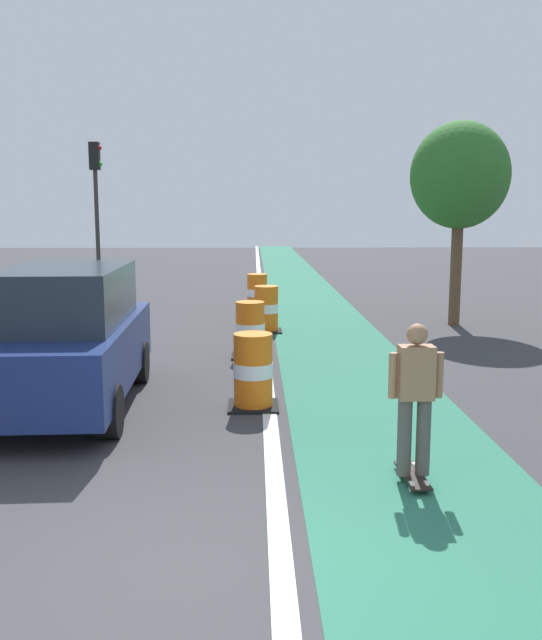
# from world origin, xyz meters

# --- Properties ---
(ground_plane) EXTENTS (100.00, 100.00, 0.00)m
(ground_plane) POSITION_xyz_m (0.00, 0.00, 0.00)
(ground_plane) COLOR #38383A
(bike_lane_strip) EXTENTS (2.50, 80.00, 0.01)m
(bike_lane_strip) POSITION_xyz_m (2.40, 12.00, 0.00)
(bike_lane_strip) COLOR #286B51
(bike_lane_strip) RESTS_ON ground
(lane_divider_stripe) EXTENTS (0.20, 80.00, 0.01)m
(lane_divider_stripe) POSITION_xyz_m (0.90, 12.00, 0.01)
(lane_divider_stripe) COLOR silver
(lane_divider_stripe) RESTS_ON ground
(skateboarder_on_lane) EXTENTS (0.57, 0.81, 1.69)m
(skateboarder_on_lane) POSITION_xyz_m (2.35, 1.89, 0.91)
(skateboarder_on_lane) COLOR black
(skateboarder_on_lane) RESTS_ON ground
(parked_suv_nearest) EXTENTS (2.05, 4.66, 2.04)m
(parked_suv_nearest) POSITION_xyz_m (-2.00, 4.79, 1.04)
(parked_suv_nearest) COLOR navy
(parked_suv_nearest) RESTS_ON ground
(traffic_barrel_front) EXTENTS (0.73, 0.73, 1.09)m
(traffic_barrel_front) POSITION_xyz_m (0.67, 4.70, 0.53)
(traffic_barrel_front) COLOR orange
(traffic_barrel_front) RESTS_ON ground
(traffic_barrel_mid) EXTENTS (0.73, 0.73, 1.09)m
(traffic_barrel_mid) POSITION_xyz_m (0.61, 8.23, 0.53)
(traffic_barrel_mid) COLOR orange
(traffic_barrel_mid) RESTS_ON ground
(traffic_barrel_back) EXTENTS (0.73, 0.73, 1.09)m
(traffic_barrel_back) POSITION_xyz_m (0.97, 11.08, 0.53)
(traffic_barrel_back) COLOR orange
(traffic_barrel_back) RESTS_ON ground
(traffic_barrel_far) EXTENTS (0.73, 0.73, 1.09)m
(traffic_barrel_far) POSITION_xyz_m (0.77, 14.26, 0.53)
(traffic_barrel_far) COLOR orange
(traffic_barrel_far) RESTS_ON ground
(traffic_light_corner) EXTENTS (0.41, 0.32, 5.10)m
(traffic_light_corner) POSITION_xyz_m (-4.59, 18.47, 3.50)
(traffic_light_corner) COLOR #2D2D2D
(traffic_light_corner) RESTS_ON ground
(street_tree_sidewalk) EXTENTS (2.40, 2.40, 5.00)m
(street_tree_sidewalk) POSITION_xyz_m (5.72, 11.98, 3.67)
(street_tree_sidewalk) COLOR brown
(street_tree_sidewalk) RESTS_ON ground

